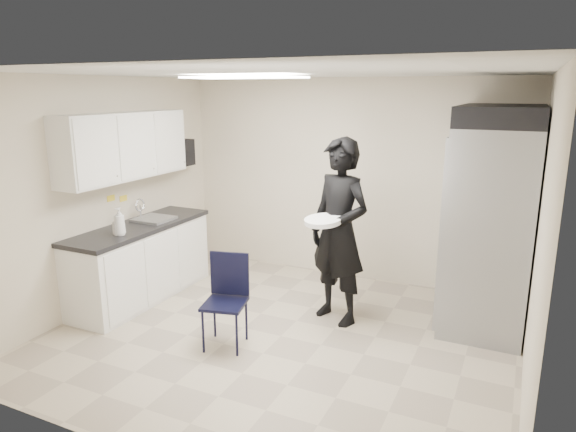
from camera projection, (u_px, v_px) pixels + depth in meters
The scene contains 21 objects.
floor at pixel (281, 336), 5.24m from camera, with size 4.50×4.50×0.00m, color #B2A48C.
ceiling at pixel (280, 72), 4.61m from camera, with size 4.50×4.50×0.00m, color silver.
back_wall at pixel (348, 180), 6.68m from camera, with size 4.50×4.50×0.00m, color beige.
left_wall at pixel (104, 193), 5.86m from camera, with size 4.00×4.00×0.00m, color beige.
right_wall at pixel (539, 241), 4.00m from camera, with size 4.00×4.00×0.00m, color beige.
ceiling_panel at pixel (244, 77), 5.22m from camera, with size 1.20×0.60×0.02m, color white.
lower_counter at pixel (141, 264), 6.12m from camera, with size 0.60×1.90×0.86m, color silver.
countertop at pixel (139, 227), 6.01m from camera, with size 0.64×1.95×0.05m, color black.
sink at pixel (154, 223), 6.22m from camera, with size 0.42×0.40×0.14m, color gray.
faucet at pixel (140, 210), 6.27m from camera, with size 0.02×0.02×0.24m, color silver.
upper_cabinets at pixel (124, 146), 5.83m from camera, with size 0.35×1.80×0.75m, color silver.
towel_dispenser at pixel (182, 153), 6.92m from camera, with size 0.22×0.30×0.35m, color black.
notice_sticker_left at pixel (111, 198), 5.96m from camera, with size 0.00×0.12×0.07m, color yellow.
notice_sticker_right at pixel (123, 198), 6.15m from camera, with size 0.00×0.12×0.07m, color yellow.
commercial_fridge at pixel (491, 227), 5.35m from camera, with size 0.80×1.35×2.10m, color gray.
fridge_compressor at pixel (502, 115), 5.07m from camera, with size 0.80×1.35×0.20m, color black.
folding_chair at pixel (225, 304), 4.94m from camera, with size 0.39×0.39×0.88m, color black.
man_tuxedo at pixel (339, 232), 5.40m from camera, with size 0.73×0.48×1.98m, color black.
bucket_lid at pixel (323, 221), 5.20m from camera, with size 0.38×0.38×0.05m, color white.
soap_bottle_a at pixel (120, 221), 5.54m from camera, with size 0.12×0.12×0.31m, color white.
soap_bottle_b at pixel (118, 225), 5.57m from camera, with size 0.09×0.09×0.21m, color silver.
Camera 1 is at (2.10, -4.30, 2.45)m, focal length 32.00 mm.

